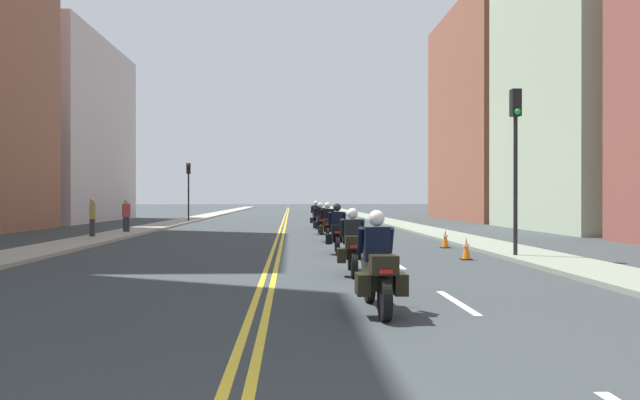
# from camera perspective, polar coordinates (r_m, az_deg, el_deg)

# --- Properties ---
(ground_plane) EXTENTS (264.00, 264.00, 0.00)m
(ground_plane) POSITION_cam_1_polar(r_m,az_deg,el_deg) (50.24, -3.35, -1.89)
(ground_plane) COLOR #31393B
(sidewalk_left) EXTENTS (2.13, 144.00, 0.12)m
(sidewalk_left) POSITION_cam_1_polar(r_m,az_deg,el_deg) (50.92, -12.17, -1.80)
(sidewalk_left) COLOR #9B9889
(sidewalk_left) RESTS_ON ground
(sidewalk_right) EXTENTS (2.13, 144.00, 0.12)m
(sidewalk_right) POSITION_cam_1_polar(r_m,az_deg,el_deg) (50.76, 5.50, -1.80)
(sidewalk_right) COLOR gray
(sidewalk_right) RESTS_ON ground
(centreline_yellow_inner) EXTENTS (0.12, 132.00, 0.01)m
(centreline_yellow_inner) POSITION_cam_1_polar(r_m,az_deg,el_deg) (50.24, -3.49, -1.88)
(centreline_yellow_inner) COLOR yellow
(centreline_yellow_inner) RESTS_ON ground
(centreline_yellow_outer) EXTENTS (0.12, 132.00, 0.01)m
(centreline_yellow_outer) POSITION_cam_1_polar(r_m,az_deg,el_deg) (50.24, -3.21, -1.88)
(centreline_yellow_outer) COLOR yellow
(centreline_yellow_outer) RESTS_ON ground
(lane_dashes_white) EXTENTS (0.14, 56.40, 0.01)m
(lane_dashes_white) POSITION_cam_1_polar(r_m,az_deg,el_deg) (31.39, 2.47, -3.11)
(lane_dashes_white) COLOR silver
(lane_dashes_white) RESTS_ON ground
(building_right_1) EXTENTS (8.01, 12.76, 17.59)m
(building_right_1) POSITION_cam_1_polar(r_m,az_deg,el_deg) (38.11, 24.73, 10.73)
(building_right_1) COLOR #ABBD9E
(building_right_1) RESTS_ON ground
(building_left_2) EXTENTS (6.66, 16.39, 14.13)m
(building_left_2) POSITION_cam_1_polar(r_m,az_deg,el_deg) (51.29, -23.00, 6.05)
(building_left_2) COLOR #BBB0B0
(building_left_2) RESTS_ON ground
(building_right_2) EXTENTS (8.15, 16.90, 17.60)m
(building_right_2) POSITION_cam_1_polar(r_m,az_deg,el_deg) (52.59, 16.69, 7.81)
(building_right_2) COLOR brown
(building_right_2) RESTS_ON ground
(motorcycle_0) EXTENTS (0.76, 2.26, 1.61)m
(motorcycle_0) POSITION_cam_1_polar(r_m,az_deg,el_deg) (9.52, 5.49, -6.78)
(motorcycle_0) COLOR black
(motorcycle_0) RESTS_ON ground
(motorcycle_1) EXTENTS (0.78, 2.25, 1.57)m
(motorcycle_1) POSITION_cam_1_polar(r_m,az_deg,el_deg) (14.19, 3.13, -4.56)
(motorcycle_1) COLOR black
(motorcycle_1) RESTS_ON ground
(motorcycle_2) EXTENTS (0.78, 2.18, 1.63)m
(motorcycle_2) POSITION_cam_1_polar(r_m,az_deg,el_deg) (19.53, 1.65, -3.19)
(motorcycle_2) COLOR black
(motorcycle_2) RESTS_ON ground
(motorcycle_3) EXTENTS (0.78, 2.13, 1.63)m
(motorcycle_3) POSITION_cam_1_polar(r_m,az_deg,el_deg) (25.00, 0.73, -2.43)
(motorcycle_3) COLOR black
(motorcycle_3) RESTS_ON ground
(motorcycle_4) EXTENTS (0.77, 2.13, 1.59)m
(motorcycle_4) POSITION_cam_1_polar(r_m,az_deg,el_deg) (30.11, 0.03, -2.03)
(motorcycle_4) COLOR black
(motorcycle_4) RESTS_ON ground
(motorcycle_5) EXTENTS (0.77, 2.22, 1.65)m
(motorcycle_5) POSITION_cam_1_polar(r_m,az_deg,el_deg) (35.46, -0.38, -1.65)
(motorcycle_5) COLOR black
(motorcycle_5) RESTS_ON ground
(traffic_cone_0) EXTENTS (0.32, 0.32, 0.68)m
(traffic_cone_0) POSITION_cam_1_polar(r_m,az_deg,el_deg) (22.18, 11.83, -3.61)
(traffic_cone_0) COLOR black
(traffic_cone_0) RESTS_ON ground
(traffic_cone_1) EXTENTS (0.31, 0.31, 0.66)m
(traffic_cone_1) POSITION_cam_1_polar(r_m,az_deg,el_deg) (18.07, 13.73, -4.50)
(traffic_cone_1) COLOR black
(traffic_cone_1) RESTS_ON ground
(traffic_light_near) EXTENTS (0.28, 0.38, 5.02)m
(traffic_light_near) POSITION_cam_1_polar(r_m,az_deg,el_deg) (18.70, 18.10, 5.18)
(traffic_light_near) COLOR black
(traffic_light_near) RESTS_ON ground
(traffic_light_far) EXTENTS (0.28, 0.38, 4.43)m
(traffic_light_far) POSITION_cam_1_polar(r_m,az_deg,el_deg) (45.77, -12.40, 1.78)
(traffic_light_far) COLOR black
(traffic_light_far) RESTS_ON ground
(pedestrian_0) EXTENTS (0.28, 0.39, 1.81)m
(pedestrian_0) POSITION_cam_1_polar(r_m,az_deg,el_deg) (28.21, -20.83, -1.59)
(pedestrian_0) COLOR #292C32
(pedestrian_0) RESTS_ON ground
(pedestrian_2) EXTENTS (0.42, 0.35, 1.76)m
(pedestrian_2) POSITION_cam_1_polar(r_m,az_deg,el_deg) (31.70, -17.94, -1.45)
(pedestrian_2) COLOR #282834
(pedestrian_2) RESTS_ON ground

